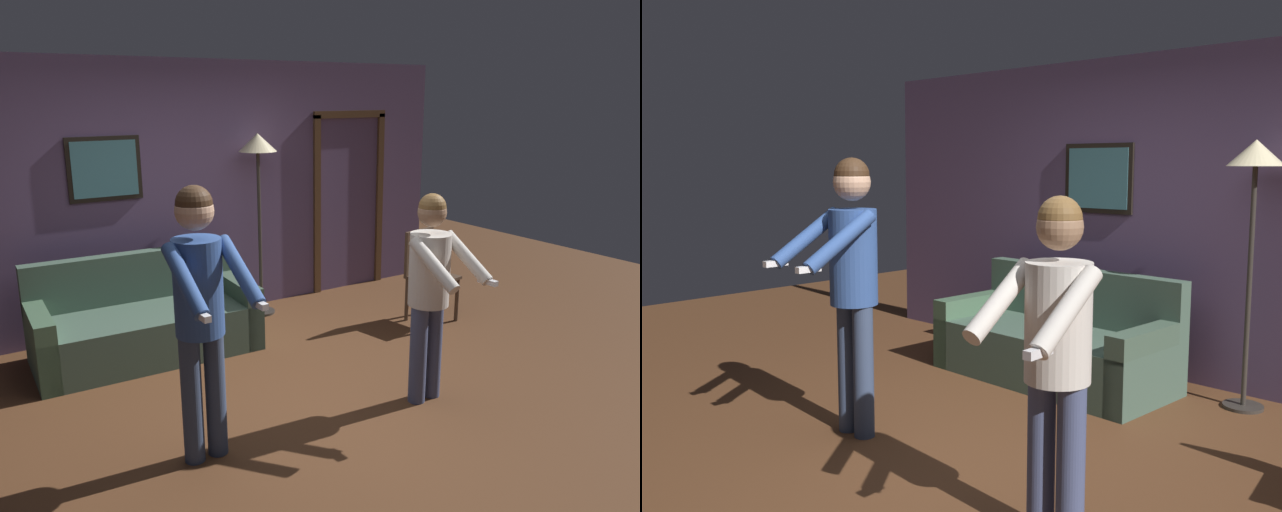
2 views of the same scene
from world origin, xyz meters
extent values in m
plane|color=#57341D|center=(0.00, 0.00, 0.00)|extent=(12.00, 12.00, 0.00)
cube|color=#584469|center=(0.00, 2.24, 1.30)|extent=(6.40, 0.06, 2.60)
cube|color=black|center=(-0.70, 2.19, 1.60)|extent=(0.67, 0.02, 0.59)
cube|color=teal|center=(-0.70, 2.18, 1.60)|extent=(0.59, 0.01, 0.51)
cube|color=#425A4B|center=(-0.63, 1.49, 0.21)|extent=(1.93, 0.91, 0.42)
cube|color=#425A4B|center=(-0.62, 1.85, 0.65)|extent=(1.90, 0.21, 0.45)
cube|color=#426047|center=(-1.50, 1.52, 0.29)|extent=(0.19, 0.85, 0.58)
cube|color=#405645|center=(0.24, 1.46, 0.29)|extent=(0.19, 0.85, 0.58)
cylinder|color=#332D28|center=(0.74, 1.92, 0.01)|extent=(0.28, 0.28, 0.02)
cylinder|color=#332D28|center=(0.74, 1.92, 0.87)|extent=(0.04, 0.04, 1.68)
cone|color=#F9EAB7|center=(0.74, 1.92, 1.80)|extent=(0.39, 0.39, 0.18)
cylinder|color=#354463|center=(-0.92, -0.29, 0.42)|extent=(0.13, 0.13, 0.85)
cylinder|color=#354463|center=(-0.76, -0.29, 0.42)|extent=(0.13, 0.13, 0.85)
cylinder|color=#2D4C8C|center=(-0.84, -0.29, 1.15)|extent=(0.30, 0.30, 0.60)
sphere|color=tan|center=(-0.84, -0.29, 1.61)|extent=(0.23, 0.23, 0.23)
sphere|color=#382314|center=(-0.84, -0.29, 1.65)|extent=(0.22, 0.22, 0.22)
cylinder|color=#2D4C8C|center=(-1.01, -0.52, 1.28)|extent=(0.10, 0.50, 0.36)
cube|color=white|center=(-1.00, -0.74, 1.14)|extent=(0.04, 0.15, 0.04)
cylinder|color=#2D4C8C|center=(-0.67, -0.51, 1.28)|extent=(0.10, 0.50, 0.36)
cube|color=white|center=(-0.66, -0.74, 1.14)|extent=(0.04, 0.15, 0.04)
cylinder|color=#444E74|center=(0.80, -0.47, 0.38)|extent=(0.13, 0.13, 0.76)
cylinder|color=#444E74|center=(0.96, -0.46, 0.38)|extent=(0.13, 0.13, 0.76)
cylinder|color=silver|center=(0.88, -0.46, 1.03)|extent=(0.30, 0.30, 0.54)
sphere|color=#9E7556|center=(0.88, -0.46, 1.45)|extent=(0.21, 0.21, 0.21)
sphere|color=brown|center=(0.88, -0.46, 1.49)|extent=(0.20, 0.20, 0.20)
cylinder|color=silver|center=(0.72, -0.67, 1.14)|extent=(0.12, 0.45, 0.34)
cylinder|color=silver|center=(1.06, -0.65, 1.14)|extent=(0.12, 0.45, 0.34)
cube|color=white|center=(1.07, -0.85, 1.00)|extent=(0.05, 0.15, 0.04)
camera|label=1|loc=(-2.18, -3.68, 2.28)|focal=35.00mm
camera|label=2|loc=(2.73, -2.96, 1.73)|focal=40.00mm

